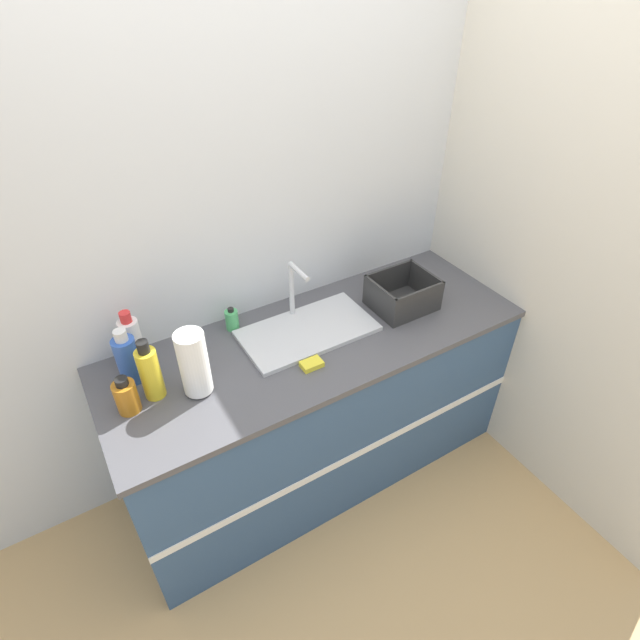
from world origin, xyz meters
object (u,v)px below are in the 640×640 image
at_px(sink, 307,328).
at_px(paper_towel_roll, 194,364).
at_px(bottle_white_spray, 132,340).
at_px(bottle_amber, 126,396).
at_px(bottle_yellow, 150,372).
at_px(dish_rack, 402,296).
at_px(soap_dispenser, 232,320).
at_px(bottle_blue, 128,359).

relative_size(sink, paper_towel_roll, 2.11).
xyz_separation_m(sink, bottle_white_spray, (-0.71, 0.20, 0.09)).
distance_m(paper_towel_roll, bottle_white_spray, 0.35).
relative_size(bottle_amber, bottle_yellow, 0.60).
bearing_deg(sink, paper_towel_roll, -169.41).
bearing_deg(bottle_yellow, paper_towel_roll, -24.16).
xyz_separation_m(dish_rack, soap_dispenser, (-0.77, 0.26, -0.01)).
bearing_deg(sink, bottle_amber, -175.63).
bearing_deg(sink, dish_rack, -7.26).
bearing_deg(bottle_white_spray, soap_dispenser, -1.08).
height_order(paper_towel_roll, bottle_yellow, paper_towel_roll).
height_order(bottle_yellow, soap_dispenser, bottle_yellow).
relative_size(dish_rack, bottle_amber, 1.80).
distance_m(bottle_white_spray, bottle_amber, 0.29).
height_order(paper_towel_roll, soap_dispenser, paper_towel_roll).
relative_size(dish_rack, bottle_blue, 1.15).
distance_m(sink, bottle_white_spray, 0.74).
distance_m(bottle_white_spray, bottle_yellow, 0.24).
xyz_separation_m(dish_rack, bottle_amber, (-1.29, 0.00, 0.01)).
bearing_deg(sink, soap_dispenser, 144.73).
bearing_deg(bottle_blue, dish_rack, -7.30).
bearing_deg(bottle_yellow, bottle_amber, -165.54).
distance_m(sink, bottle_blue, 0.76).
xyz_separation_m(paper_towel_roll, bottle_yellow, (-0.15, 0.07, -0.03)).
height_order(dish_rack, bottle_white_spray, bottle_white_spray).
relative_size(sink, soap_dispenser, 5.32).
distance_m(bottle_yellow, soap_dispenser, 0.48).
height_order(dish_rack, bottle_blue, bottle_blue).
relative_size(sink, dish_rack, 2.09).
xyz_separation_m(sink, soap_dispenser, (-0.28, 0.20, 0.03)).
xyz_separation_m(dish_rack, bottle_yellow, (-1.19, 0.03, 0.06)).
height_order(bottle_blue, soap_dispenser, bottle_blue).
xyz_separation_m(bottle_white_spray, bottle_yellow, (0.01, -0.24, 0.01)).
height_order(sink, soap_dispenser, sink).
relative_size(bottle_white_spray, bottle_yellow, 0.93).
bearing_deg(sink, bottle_blue, 172.67).
bearing_deg(dish_rack, sink, 172.74).
xyz_separation_m(bottle_blue, bottle_yellow, (0.05, -0.13, 0.01)).
height_order(dish_rack, soap_dispenser, dish_rack).
relative_size(sink, bottle_blue, 2.41).
relative_size(bottle_amber, bottle_blue, 0.64).
distance_m(dish_rack, bottle_blue, 1.25).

